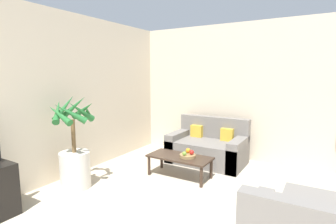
# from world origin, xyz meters

# --- Properties ---
(wall_back) EXTENTS (8.35, 0.06, 2.70)m
(wall_back) POSITION_xyz_m (0.00, 5.89, 1.35)
(wall_back) COLOR beige
(wall_back) RESTS_ON ground_plane
(wall_left) EXTENTS (0.06, 7.46, 2.70)m
(wall_left) POSITION_xyz_m (-3.40, 2.93, 1.35)
(wall_left) COLOR beige
(wall_left) RESTS_ON ground_plane
(potted_palm) EXTENTS (0.69, 0.69, 1.41)m
(potted_palm) POSITION_xyz_m (-2.92, 3.21, 0.51)
(potted_palm) COLOR beige
(potted_palm) RESTS_ON ground_plane
(sofa_loveseat) EXTENTS (1.43, 0.85, 0.86)m
(sofa_loveseat) POSITION_xyz_m (-1.65, 5.32, 0.29)
(sofa_loveseat) COLOR slate
(sofa_loveseat) RESTS_ON ground_plane
(coffee_table) EXTENTS (1.06, 0.49, 0.36)m
(coffee_table) POSITION_xyz_m (-1.77, 4.39, 0.31)
(coffee_table) COLOR #38281E
(coffee_table) RESTS_ON ground_plane
(fruit_bowl) EXTENTS (0.27, 0.27, 0.05)m
(fruit_bowl) POSITION_xyz_m (-1.63, 4.41, 0.38)
(fruit_bowl) COLOR #997A4C
(fruit_bowl) RESTS_ON coffee_table
(apple_red) EXTENTS (0.08, 0.08, 0.08)m
(apple_red) POSITION_xyz_m (-1.58, 4.44, 0.44)
(apple_red) COLOR red
(apple_red) RESTS_ON fruit_bowl
(apple_green) EXTENTS (0.07, 0.07, 0.07)m
(apple_green) POSITION_xyz_m (-1.65, 4.34, 0.44)
(apple_green) COLOR olive
(apple_green) RESTS_ON fruit_bowl
(orange_fruit) EXTENTS (0.08, 0.08, 0.08)m
(orange_fruit) POSITION_xyz_m (-1.67, 4.49, 0.44)
(orange_fruit) COLOR orange
(orange_fruit) RESTS_ON fruit_bowl
(ottoman) EXTENTS (0.58, 0.46, 0.41)m
(ottoman) POSITION_xyz_m (0.19, 3.80, 0.20)
(ottoman) COLOR slate
(ottoman) RESTS_ON ground_plane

